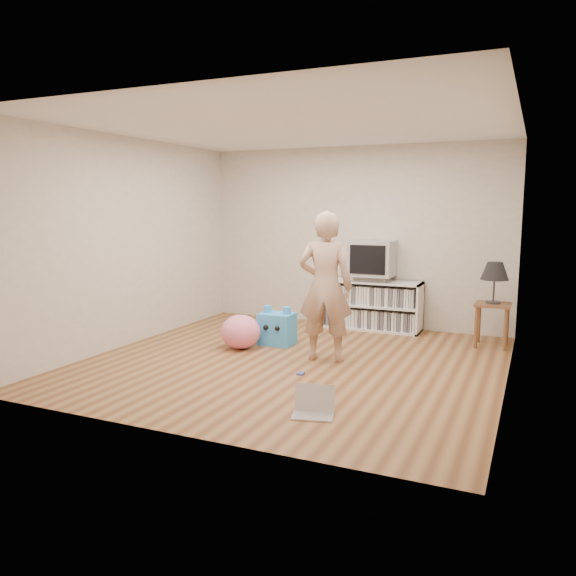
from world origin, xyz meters
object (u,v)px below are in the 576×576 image
at_px(media_unit, 372,305).
at_px(table_lamp, 495,272).
at_px(dvd_deck, 372,278).
at_px(plush_blue, 277,328).
at_px(crt_tv, 373,258).
at_px(laptop, 314,407).
at_px(person, 325,287).
at_px(plush_pink, 241,332).
at_px(side_table, 492,314).

relative_size(media_unit, table_lamp, 2.72).
bearing_deg(dvd_deck, plush_blue, -122.22).
height_order(crt_tv, laptop, crt_tv).
bearing_deg(laptop, dvd_deck, 83.27).
distance_m(table_lamp, person, 2.22).
relative_size(person, plush_blue, 3.46).
distance_m(media_unit, plush_pink, 2.11).
distance_m(media_unit, laptop, 3.49).
bearing_deg(table_lamp, laptop, -111.18).
bearing_deg(person, dvd_deck, -102.27).
bearing_deg(dvd_deck, side_table, -12.62).
height_order(person, plush_blue, person).
distance_m(media_unit, side_table, 1.70).
relative_size(side_table, person, 0.32).
distance_m(dvd_deck, plush_blue, 1.69).
bearing_deg(laptop, crt_tv, 83.28).
bearing_deg(plush_blue, media_unit, 56.90).
relative_size(media_unit, side_table, 2.55).
xyz_separation_m(dvd_deck, person, (-0.04, -1.80, 0.11)).
bearing_deg(dvd_deck, plush_pink, -124.12).
bearing_deg(media_unit, plush_pink, -123.88).
height_order(dvd_deck, side_table, dvd_deck).
relative_size(dvd_deck, side_table, 0.82).
height_order(laptop, plush_blue, plush_blue).
bearing_deg(table_lamp, crt_tv, 167.49).
height_order(side_table, plush_pink, side_table).
height_order(crt_tv, plush_pink, crt_tv).
distance_m(person, laptop, 1.88).
distance_m(dvd_deck, crt_tv, 0.29).
distance_m(crt_tv, plush_blue, 1.79).
relative_size(side_table, laptop, 1.37).
relative_size(table_lamp, plush_pink, 1.05).
xyz_separation_m(media_unit, laptop, (0.46, -3.45, -0.29)).
xyz_separation_m(side_table, laptop, (-1.19, -3.07, -0.35)).
bearing_deg(table_lamp, media_unit, 166.86).
relative_size(plush_blue, plush_pink, 1.00).
bearing_deg(person, plush_pink, -14.40).
height_order(laptop, plush_pink, plush_pink).
xyz_separation_m(dvd_deck, laptop, (0.46, -3.44, -0.67)).
bearing_deg(dvd_deck, table_lamp, -12.62).
xyz_separation_m(crt_tv, plush_pink, (-1.18, -1.73, -0.81)).
relative_size(dvd_deck, laptop, 1.12).
bearing_deg(media_unit, dvd_deck, -90.00).
bearing_deg(plush_blue, laptop, -58.78).
height_order(media_unit, side_table, media_unit).
xyz_separation_m(crt_tv, table_lamp, (1.65, -0.37, -0.08)).
xyz_separation_m(table_lamp, plush_blue, (-2.51, -0.99, -0.73)).
height_order(table_lamp, person, person).
height_order(media_unit, crt_tv, crt_tv).
bearing_deg(person, plush_blue, -39.81).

